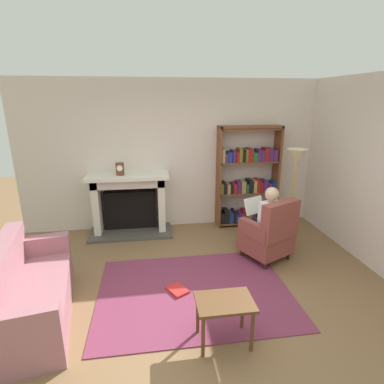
{
  "coord_description": "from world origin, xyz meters",
  "views": [
    {
      "loc": [
        -0.5,
        -2.99,
        2.35
      ],
      "look_at": [
        0.1,
        1.2,
        1.05
      ],
      "focal_mm": 28.53,
      "sensor_mm": 36.0,
      "label": 1
    }
  ],
  "objects_px": {
    "fireplace": "(130,201)",
    "sofa_floral": "(28,293)",
    "mantel_clock": "(120,169)",
    "side_table": "(225,308)",
    "bookshelf": "(248,180)",
    "seated_reader": "(265,219)",
    "floor_lamp": "(296,164)",
    "armchair_reading": "(270,234)"
  },
  "relations": [
    {
      "from": "bookshelf",
      "to": "mantel_clock",
      "type": "bearing_deg",
      "value": -176.66
    },
    {
      "from": "bookshelf",
      "to": "armchair_reading",
      "type": "height_order",
      "value": "bookshelf"
    },
    {
      "from": "mantel_clock",
      "to": "side_table",
      "type": "distance_m",
      "value": 3.1
    },
    {
      "from": "sofa_floral",
      "to": "floor_lamp",
      "type": "distance_m",
      "value": 4.1
    },
    {
      "from": "mantel_clock",
      "to": "sofa_floral",
      "type": "height_order",
      "value": "mantel_clock"
    },
    {
      "from": "bookshelf",
      "to": "seated_reader",
      "type": "xyz_separation_m",
      "value": [
        -0.14,
        -1.27,
        -0.26
      ]
    },
    {
      "from": "fireplace",
      "to": "armchair_reading",
      "type": "xyz_separation_m",
      "value": [
        2.11,
        -1.34,
        -0.16
      ]
    },
    {
      "from": "side_table",
      "to": "fireplace",
      "type": "bearing_deg",
      "value": 110.02
    },
    {
      "from": "mantel_clock",
      "to": "seated_reader",
      "type": "distance_m",
      "value": 2.53
    },
    {
      "from": "armchair_reading",
      "to": "side_table",
      "type": "xyz_separation_m",
      "value": [
        -1.07,
        -1.51,
        -0.02
      ]
    },
    {
      "from": "floor_lamp",
      "to": "fireplace",
      "type": "bearing_deg",
      "value": 163.89
    },
    {
      "from": "side_table",
      "to": "floor_lamp",
      "type": "relative_size",
      "value": 0.35
    },
    {
      "from": "mantel_clock",
      "to": "floor_lamp",
      "type": "relative_size",
      "value": 0.13
    },
    {
      "from": "seated_reader",
      "to": "floor_lamp",
      "type": "height_order",
      "value": "floor_lamp"
    },
    {
      "from": "fireplace",
      "to": "floor_lamp",
      "type": "height_order",
      "value": "floor_lamp"
    },
    {
      "from": "fireplace",
      "to": "floor_lamp",
      "type": "distance_m",
      "value": 2.91
    },
    {
      "from": "seated_reader",
      "to": "side_table",
      "type": "height_order",
      "value": "seated_reader"
    },
    {
      "from": "fireplace",
      "to": "sofa_floral",
      "type": "relative_size",
      "value": 0.8
    },
    {
      "from": "bookshelf",
      "to": "armchair_reading",
      "type": "xyz_separation_m",
      "value": [
        -0.09,
        -1.38,
        -0.46
      ]
    },
    {
      "from": "armchair_reading",
      "to": "side_table",
      "type": "height_order",
      "value": "armchair_reading"
    },
    {
      "from": "mantel_clock",
      "to": "floor_lamp",
      "type": "xyz_separation_m",
      "value": [
        2.82,
        -0.68,
        0.14
      ]
    },
    {
      "from": "fireplace",
      "to": "sofa_floral",
      "type": "xyz_separation_m",
      "value": [
        -1.0,
        -2.22,
        -0.26
      ]
    },
    {
      "from": "seated_reader",
      "to": "sofa_floral",
      "type": "xyz_separation_m",
      "value": [
        -3.05,
        -0.98,
        -0.3
      ]
    },
    {
      "from": "mantel_clock",
      "to": "bookshelf",
      "type": "xyz_separation_m",
      "value": [
        2.32,
        0.14,
        -0.32
      ]
    },
    {
      "from": "sofa_floral",
      "to": "floor_lamp",
      "type": "bearing_deg",
      "value": -79.05
    },
    {
      "from": "fireplace",
      "to": "floor_lamp",
      "type": "bearing_deg",
      "value": -16.11
    },
    {
      "from": "armchair_reading",
      "to": "floor_lamp",
      "type": "relative_size",
      "value": 0.61
    },
    {
      "from": "floor_lamp",
      "to": "side_table",
      "type": "bearing_deg",
      "value": -128.65
    },
    {
      "from": "armchair_reading",
      "to": "side_table",
      "type": "relative_size",
      "value": 1.73
    },
    {
      "from": "fireplace",
      "to": "mantel_clock",
      "type": "height_order",
      "value": "mantel_clock"
    },
    {
      "from": "fireplace",
      "to": "sofa_floral",
      "type": "height_order",
      "value": "fireplace"
    },
    {
      "from": "side_table",
      "to": "sofa_floral",
      "type": "bearing_deg",
      "value": 162.56
    },
    {
      "from": "mantel_clock",
      "to": "seated_reader",
      "type": "bearing_deg",
      "value": -27.61
    },
    {
      "from": "seated_reader",
      "to": "sofa_floral",
      "type": "bearing_deg",
      "value": -8.55
    },
    {
      "from": "fireplace",
      "to": "bookshelf",
      "type": "xyz_separation_m",
      "value": [
        2.2,
        0.03,
        0.3
      ]
    },
    {
      "from": "bookshelf",
      "to": "floor_lamp",
      "type": "height_order",
      "value": "bookshelf"
    },
    {
      "from": "fireplace",
      "to": "armchair_reading",
      "type": "relative_size",
      "value": 1.49
    },
    {
      "from": "bookshelf",
      "to": "side_table",
      "type": "distance_m",
      "value": 3.15
    },
    {
      "from": "sofa_floral",
      "to": "side_table",
      "type": "relative_size",
      "value": 3.22
    },
    {
      "from": "sofa_floral",
      "to": "armchair_reading",
      "type": "bearing_deg",
      "value": -84.58
    },
    {
      "from": "seated_reader",
      "to": "fireplace",
      "type": "bearing_deg",
      "value": -57.4
    },
    {
      "from": "armchair_reading",
      "to": "sofa_floral",
      "type": "relative_size",
      "value": 0.54
    }
  ]
}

